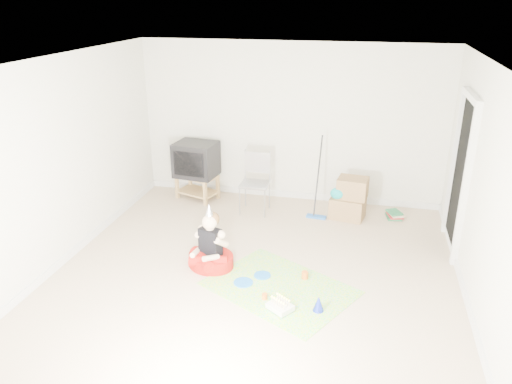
% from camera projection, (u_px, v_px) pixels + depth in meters
% --- Properties ---
extents(ground, '(5.00, 5.00, 0.00)m').
position_uv_depth(ground, '(257.00, 269.00, 6.36)').
color(ground, '#CCB292').
rests_on(ground, ground).
extents(doorway_recess, '(0.02, 0.90, 2.05)m').
position_uv_depth(doorway_recess, '(461.00, 177.00, 6.55)').
color(doorway_recess, black).
rests_on(doorway_recess, ground).
extents(tv_stand, '(0.76, 0.61, 0.41)m').
position_uv_depth(tv_stand, '(197.00, 185.00, 8.48)').
color(tv_stand, '#AD864E').
rests_on(tv_stand, ground).
extents(crt_tv, '(0.72, 0.62, 0.57)m').
position_uv_depth(crt_tv, '(196.00, 159.00, 8.31)').
color(crt_tv, black).
rests_on(crt_tv, tv_stand).
extents(folding_chair, '(0.44, 0.42, 0.98)m').
position_uv_depth(folding_chair, '(255.00, 184.00, 7.86)').
color(folding_chair, '#98989D').
rests_on(folding_chair, ground).
extents(cardboard_boxes, '(0.59, 0.48, 0.65)m').
position_uv_depth(cardboard_boxes, '(349.00, 199.00, 7.72)').
color(cardboard_boxes, olive).
rests_on(cardboard_boxes, ground).
extents(floor_mop, '(0.32, 0.41, 1.24)m').
position_uv_depth(floor_mop, '(317.00, 202.00, 7.73)').
color(floor_mop, blue).
rests_on(floor_mop, ground).
extents(book_pile, '(0.27, 0.31, 0.12)m').
position_uv_depth(book_pile, '(395.00, 214.00, 7.80)').
color(book_pile, '#267244').
rests_on(book_pile, ground).
extents(seated_woman, '(0.77, 0.77, 0.87)m').
position_uv_depth(seated_woman, '(211.00, 253.00, 6.37)').
color(seated_woman, '#B41810').
rests_on(seated_woman, ground).
extents(party_mat, '(2.01, 1.83, 0.01)m').
position_uv_depth(party_mat, '(279.00, 288.00, 5.96)').
color(party_mat, '#E7308E').
rests_on(party_mat, ground).
extents(birthday_cake, '(0.34, 0.32, 0.13)m').
position_uv_depth(birthday_cake, '(280.00, 307.00, 5.53)').
color(birthday_cake, silver).
rests_on(birthday_cake, party_mat).
extents(blue_plate_near, '(0.29, 0.29, 0.01)m').
position_uv_depth(blue_plate_near, '(262.00, 275.00, 6.21)').
color(blue_plate_near, blue).
rests_on(blue_plate_near, party_mat).
extents(blue_plate_far, '(0.25, 0.25, 0.01)m').
position_uv_depth(blue_plate_far, '(243.00, 282.00, 6.05)').
color(blue_plate_far, blue).
rests_on(blue_plate_far, party_mat).
extents(orange_cup_near, '(0.11, 0.11, 0.09)m').
position_uv_depth(orange_cup_near, '(305.00, 275.00, 6.13)').
color(orange_cup_near, orange).
rests_on(orange_cup_near, party_mat).
extents(orange_cup_far, '(0.08, 0.08, 0.07)m').
position_uv_depth(orange_cup_far, '(265.00, 296.00, 5.72)').
color(orange_cup_far, orange).
rests_on(orange_cup_far, party_mat).
extents(blue_party_hat, '(0.15, 0.15, 0.18)m').
position_uv_depth(blue_party_hat, '(319.00, 304.00, 5.49)').
color(blue_party_hat, '#1C30C7').
rests_on(blue_party_hat, party_mat).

